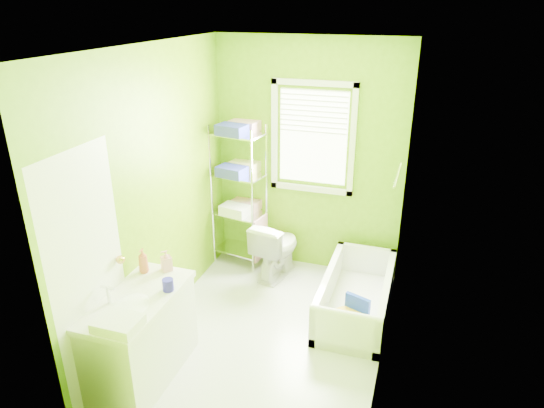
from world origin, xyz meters
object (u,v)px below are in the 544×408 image
(toilet, at_px, (276,248))
(wire_shelf_unit, at_px, (240,180))
(vanity, at_px, (140,335))
(bathtub, at_px, (355,302))

(toilet, height_order, wire_shelf_unit, wire_shelf_unit)
(wire_shelf_unit, bearing_deg, vanity, -91.85)
(toilet, relative_size, wire_shelf_unit, 0.40)
(bathtub, xyz_separation_m, wire_shelf_unit, (-1.46, 0.66, 0.90))
(bathtub, relative_size, wire_shelf_unit, 0.81)
(toilet, bearing_deg, vanity, 84.33)
(toilet, xyz_separation_m, vanity, (-0.55, -1.89, 0.07))
(bathtub, relative_size, vanity, 1.34)
(bathtub, relative_size, toilet, 2.00)
(bathtub, bearing_deg, wire_shelf_unit, 155.88)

